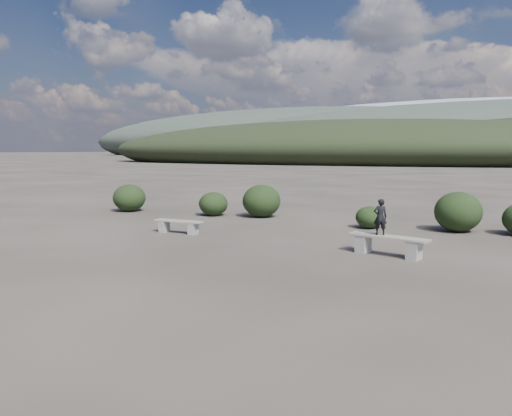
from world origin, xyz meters
The scene contains 10 objects.
ground centered at (0.00, 0.00, 0.00)m, with size 1200.00×1200.00×0.00m, color #2B2621.
bench_left centered at (-2.66, 4.68, 0.25)m, with size 1.65×0.39×0.41m.
bench_right centered at (3.97, 4.23, 0.31)m, with size 2.05×0.84×0.50m.
seated_person centered at (3.75, 4.28, 0.96)m, with size 0.33×0.22×0.91m, color black.
shrub_a centered at (-3.93, 8.82, 0.47)m, with size 1.16×1.16×0.95m, color black.
shrub_b centered at (-2.02, 9.31, 0.64)m, with size 1.49×1.49×1.28m, color black.
shrub_c centered at (2.46, 8.41, 0.37)m, with size 0.93×0.93×0.74m, color black.
shrub_d centered at (5.17, 8.98, 0.64)m, with size 1.47×1.47×1.29m, color black.
shrub_f centered at (-7.89, 8.41, 0.58)m, with size 1.38×1.38×1.16m, color black.
mountain_ridges centered at (-7.48, 339.06, 10.84)m, with size 500.00×400.00×56.00m.
Camera 1 is at (6.54, -8.08, 2.60)m, focal length 35.00 mm.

